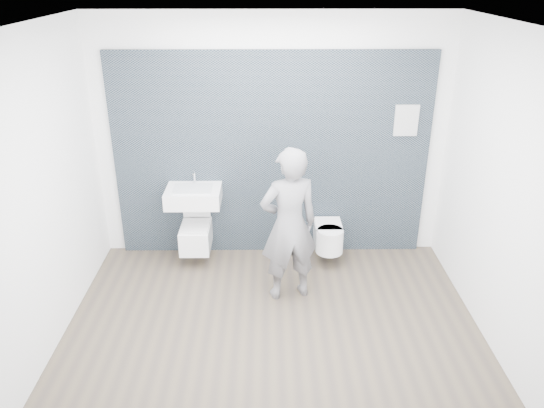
{
  "coord_description": "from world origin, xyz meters",
  "views": [
    {
      "loc": [
        -0.05,
        -4.3,
        3.21
      ],
      "look_at": [
        0.0,
        0.6,
        1.0
      ],
      "focal_mm": 35.0,
      "sensor_mm": 36.0,
      "label": 1
    }
  ],
  "objects_px": {
    "washbasin": "(193,196)",
    "toilet_rounded": "(329,237)",
    "visitor": "(289,225)",
    "toilet_square": "(196,235)"
  },
  "relations": [
    {
      "from": "toilet_rounded",
      "to": "visitor",
      "type": "bearing_deg",
      "value": -125.43
    },
    {
      "from": "toilet_rounded",
      "to": "washbasin",
      "type": "bearing_deg",
      "value": 178.61
    },
    {
      "from": "toilet_square",
      "to": "visitor",
      "type": "relative_size",
      "value": 0.4
    },
    {
      "from": "washbasin",
      "to": "visitor",
      "type": "height_order",
      "value": "visitor"
    },
    {
      "from": "washbasin",
      "to": "toilet_rounded",
      "type": "xyz_separation_m",
      "value": [
        1.55,
        -0.04,
        -0.51
      ]
    },
    {
      "from": "washbasin",
      "to": "visitor",
      "type": "xyz_separation_m",
      "value": [
        1.05,
        -0.74,
        -0.01
      ]
    },
    {
      "from": "washbasin",
      "to": "visitor",
      "type": "relative_size",
      "value": 0.37
    },
    {
      "from": "toilet_rounded",
      "to": "visitor",
      "type": "distance_m",
      "value": 1.0
    },
    {
      "from": "washbasin",
      "to": "toilet_rounded",
      "type": "height_order",
      "value": "washbasin"
    },
    {
      "from": "toilet_square",
      "to": "toilet_rounded",
      "type": "xyz_separation_m",
      "value": [
        1.55,
        -0.03,
        -0.02
      ]
    }
  ]
}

